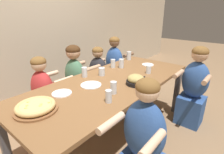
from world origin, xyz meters
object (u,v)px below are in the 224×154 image
skillet_bowl (136,80)px  diner_near_midleft (143,149)px  diner_far_midleft (45,101)px  diner_far_right (114,70)px  drinking_glass_e (129,56)px  drinking_glass_d (109,97)px  drinking_glass_b (148,70)px  drinking_glass_f (85,73)px  empty_plate_a (62,93)px  empty_plate_c (148,65)px  cocktail_glass_blue (102,72)px  diner_near_right (193,90)px  diner_far_midright (99,80)px  empty_plate_b (91,85)px  pizza_board_main (36,107)px  drinking_glass_a (113,88)px  drinking_glass_g (121,64)px  diner_far_center (76,85)px  drinking_glass_c (113,64)px

skillet_bowl → diner_near_midleft: size_ratio=0.28×
diner_far_midleft → diner_far_right: bearing=90.0°
drinking_glass_e → diner_far_midleft: size_ratio=0.13×
drinking_glass_d → diner_near_midleft: 0.52m
drinking_glass_b → drinking_glass_f: 0.85m
empty_plate_a → drinking_glass_f: size_ratio=1.57×
empty_plate_c → diner_far_midleft: (-1.38, 0.73, -0.31)m
empty_plate_a → cocktail_glass_blue: cocktail_glass_blue is taller
drinking_glass_b → drinking_glass_d: drinking_glass_d is taller
diner_near_right → diner_far_midright: bearing=17.2°
empty_plate_b → diner_far_midleft: bearing=112.5°
pizza_board_main → skillet_bowl: skillet_bowl is taller
skillet_bowl → diner_near_right: 1.01m
pizza_board_main → drinking_glass_a: drinking_glass_a is taller
pizza_board_main → diner_near_right: 2.05m
empty_plate_b → drinking_glass_d: drinking_glass_d is taller
drinking_glass_f → diner_near_midleft: diner_near_midleft is taller
skillet_bowl → diner_far_midleft: (-0.60, 0.99, -0.36)m
drinking_glass_a → drinking_glass_d: bearing=-154.9°
drinking_glass_g → diner_near_midleft: (-0.96, -0.94, -0.34)m
diner_far_center → diner_far_midleft: (-0.52, 0.00, -0.04)m
drinking_glass_c → drinking_glass_b: bearing=-79.0°
drinking_glass_g → diner_far_midright: size_ratio=0.13×
diner_far_midleft → empty_plate_a: bearing=-8.8°
drinking_glass_c → diner_near_right: diner_near_right is taller
diner_far_right → empty_plate_b: bearing=-62.9°
empty_plate_c → diner_far_midleft: 1.59m
empty_plate_b → empty_plate_c: size_ratio=1.30×
drinking_glass_a → drinking_glass_d: drinking_glass_a is taller
cocktail_glass_blue → diner_near_right: bearing=-46.7°
drinking_glass_c → diner_far_center: (-0.41, 0.39, -0.32)m
skillet_bowl → drinking_glass_c: bearing=61.1°
drinking_glass_b → diner_far_midleft: (-1.04, 0.92, -0.36)m
drinking_glass_a → drinking_glass_g: drinking_glass_g is taller
empty_plate_c → drinking_glass_d: (-1.29, -0.29, 0.05)m
cocktail_glass_blue → diner_near_right: 1.32m
drinking_glass_d → drinking_glass_g: (0.92, 0.53, 0.01)m
cocktail_glass_blue → diner_far_right: 1.05m
drinking_glass_d → drinking_glass_g: size_ratio=0.91×
skillet_bowl → drinking_glass_g: (0.41, 0.50, 0.01)m
diner_far_midright → drinking_glass_c: bearing=-12.6°
skillet_bowl → drinking_glass_d: (-0.51, -0.03, -0.00)m
drinking_glass_e → diner_far_midleft: (-1.45, 0.32, -0.37)m
drinking_glass_f → drinking_glass_g: (0.61, -0.13, 0.00)m
drinking_glass_a → diner_near_right: diner_near_right is taller
diner_far_right → diner_far_midright: bearing=-90.0°
drinking_glass_g → diner_far_midright: bearing=88.5°
skillet_bowl → diner_far_center: diner_far_center is taller
empty_plate_a → empty_plate_c: bearing=-7.4°
diner_far_midright → drinking_glass_b: bearing=1.1°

